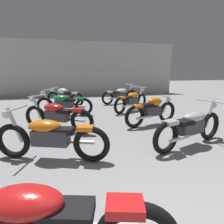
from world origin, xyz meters
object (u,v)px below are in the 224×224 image
motorcycle_left_row_2 (57,115)px  motorcycle_right_row_2 (152,110)px  motorcycle_left_row_3 (64,103)px  motorcycle_left_row_4 (65,96)px  motorcycle_right_row_1 (191,126)px  motorcycle_right_row_4 (120,95)px  motorcycle_left_row_1 (50,137)px  motorcycle_right_row_3 (132,100)px  motorcycle_left_row_0 (38,224)px

motorcycle_left_row_2 → motorcycle_right_row_2: bearing=-0.8°
motorcycle_left_row_3 → motorcycle_left_row_4: (-0.03, 1.89, 0.01)m
motorcycle_right_row_1 → motorcycle_right_row_4: size_ratio=1.01×
motorcycle_left_row_4 → motorcycle_right_row_4: motorcycle_right_row_4 is taller
motorcycle_left_row_1 → motorcycle_right_row_3: (2.83, 3.65, 0.00)m
motorcycle_right_row_4 → motorcycle_left_row_1: bearing=-117.2°
motorcycle_left_row_1 → motorcycle_right_row_2: (2.79, 1.65, 0.01)m
motorcycle_left_row_1 → motorcycle_right_row_4: same height
motorcycle_left_row_4 → motorcycle_right_row_2: size_ratio=0.92×
motorcycle_left_row_0 → motorcycle_left_row_4: bearing=90.3°
motorcycle_left_row_0 → motorcycle_right_row_2: (2.67, 3.61, 0.01)m
motorcycle_left_row_4 → motorcycle_left_row_3: bearing=-89.2°
motorcycle_left_row_1 → motorcycle_right_row_4: (2.86, 5.55, 0.00)m
motorcycle_left_row_1 → motorcycle_left_row_2: bearing=90.1°
motorcycle_left_row_0 → motorcycle_left_row_1: same height
motorcycle_right_row_1 → motorcycle_left_row_1: bearing=179.6°
motorcycle_left_row_1 → motorcycle_right_row_2: 3.24m
motorcycle_right_row_2 → motorcycle_right_row_4: bearing=89.1°
motorcycle_left_row_3 → motorcycle_right_row_3: bearing=2.0°
motorcycle_left_row_0 → motorcycle_left_row_1: size_ratio=1.02×
motorcycle_left_row_1 → motorcycle_right_row_3: same height
motorcycle_left_row_2 → motorcycle_left_row_3: same height
motorcycle_left_row_3 → motorcycle_right_row_3: same height
motorcycle_left_row_4 → motorcycle_right_row_3: bearing=-33.1°
motorcycle_left_row_0 → motorcycle_right_row_4: bearing=70.0°
motorcycle_left_row_1 → motorcycle_right_row_3: bearing=52.2°
motorcycle_left_row_0 → motorcycle_left_row_1: (-0.12, 1.96, 0.00)m
motorcycle_left_row_3 → motorcycle_left_row_4: size_ratio=1.20×
motorcycle_left_row_2 → motorcycle_right_row_3: (2.83, 1.96, 0.00)m
motorcycle_left_row_1 → motorcycle_left_row_3: (0.11, 3.56, 0.00)m
motorcycle_left_row_1 → motorcycle_left_row_4: (0.08, 5.44, 0.01)m
motorcycle_left_row_0 → motorcycle_left_row_4: (-0.04, 7.41, 0.01)m
motorcycle_left_row_3 → motorcycle_right_row_2: 3.29m
motorcycle_left_row_4 → motorcycle_left_row_1: bearing=-90.8°
motorcycle_left_row_4 → motorcycle_right_row_4: bearing=2.1°
motorcycle_right_row_3 → motorcycle_right_row_1: bearing=-88.8°
motorcycle_left_row_2 → motorcycle_right_row_2: size_ratio=0.99×
motorcycle_left_row_2 → motorcycle_left_row_0: bearing=-88.0°
motorcycle_left_row_3 → motorcycle_right_row_1: (2.80, -3.58, 0.00)m
motorcycle_left_row_0 → motorcycle_left_row_3: 5.52m
motorcycle_left_row_2 → motorcycle_right_row_1: 3.37m
motorcycle_left_row_1 → motorcycle_left_row_3: 3.56m
motorcycle_left_row_2 → motorcycle_left_row_4: (0.08, 3.76, 0.01)m
motorcycle_left_row_4 → motorcycle_right_row_3: size_ratio=0.96×
motorcycle_left_row_3 → motorcycle_right_row_2: (2.68, -1.91, 0.01)m
motorcycle_left_row_3 → motorcycle_left_row_0: bearing=-89.9°
motorcycle_right_row_4 → motorcycle_left_row_4: bearing=-177.9°
motorcycle_left_row_2 → motorcycle_right_row_2: 2.80m
motorcycle_left_row_0 → motorcycle_left_row_4: 7.41m
motorcycle_left_row_0 → motorcycle_left_row_4: size_ratio=1.21×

